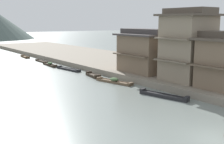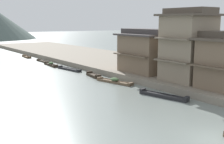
# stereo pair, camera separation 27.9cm
# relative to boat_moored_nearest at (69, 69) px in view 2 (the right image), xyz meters

# --- Properties ---
(ground_plane) EXTENTS (400.00, 400.00, 0.00)m
(ground_plane) POSITION_rel_boat_moored_nearest_xyz_m (-5.20, -31.16, -0.15)
(ground_plane) COLOR gray
(riverbank_right) EXTENTS (18.00, 110.00, 0.80)m
(riverbank_right) POSITION_rel_boat_moored_nearest_xyz_m (10.88, -1.16, 0.25)
(riverbank_right) COLOR gray
(riverbank_right) RESTS_ON ground
(boat_moored_nearest) EXTENTS (1.56, 5.82, 0.45)m
(boat_moored_nearest) POSITION_rel_boat_moored_nearest_xyz_m (0.00, 0.00, 0.00)
(boat_moored_nearest) COLOR #232326
(boat_moored_nearest) RESTS_ON ground
(boat_moored_second) EXTENTS (1.51, 3.64, 0.57)m
(boat_moored_second) POSITION_rel_boat_moored_nearest_xyz_m (0.17, -7.27, 0.05)
(boat_moored_second) COLOR #33281E
(boat_moored_second) RESTS_ON ground
(boat_moored_third) EXTENTS (2.03, 5.71, 0.56)m
(boat_moored_third) POSITION_rel_boat_moored_nearest_xyz_m (-0.07, -21.39, 0.03)
(boat_moored_third) COLOR #232326
(boat_moored_third) RESTS_ON ground
(boat_moored_far) EXTENTS (0.84, 4.82, 0.38)m
(boat_moored_far) POSITION_rel_boat_moored_nearest_xyz_m (0.30, 11.81, -0.02)
(boat_moored_far) COLOR #33281E
(boat_moored_far) RESTS_ON ground
(boat_midriver_drifting) EXTENTS (1.20, 4.36, 0.45)m
(boat_midriver_drifting) POSITION_rel_boat_moored_nearest_xyz_m (0.10, 20.60, 0.01)
(boat_midriver_drifting) COLOR brown
(boat_midriver_drifting) RESTS_ON ground
(boat_upstream_distant) EXTENTS (2.14, 5.81, 0.70)m
(boat_upstream_distant) POSITION_rel_boat_moored_nearest_xyz_m (0.13, -12.46, 0.08)
(boat_upstream_distant) COLOR brown
(boat_upstream_distant) RESTS_ON ground
(boat_crossing_west) EXTENTS (1.25, 5.27, 0.70)m
(boat_crossing_west) POSITION_rel_boat_moored_nearest_xyz_m (-0.47, 6.24, 0.09)
(boat_crossing_west) COLOR #33281E
(boat_crossing_west) RESTS_ON ground
(house_waterfront_second) EXTENTS (6.34, 5.89, 8.74)m
(house_waterfront_second) POSITION_rel_boat_moored_nearest_xyz_m (6.02, -19.44, 4.97)
(house_waterfront_second) COLOR gray
(house_waterfront_second) RESTS_ON riverbank_right
(house_waterfront_tall) EXTENTS (6.25, 7.65, 6.14)m
(house_waterfront_tall) POSITION_rel_boat_moored_nearest_xyz_m (5.98, -12.01, 3.65)
(house_waterfront_tall) COLOR #75604C
(house_waterfront_tall) RESTS_ON riverbank_right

